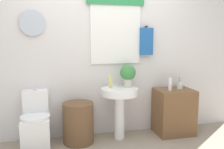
# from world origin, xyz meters

# --- Properties ---
(back_wall) EXTENTS (4.40, 0.18, 2.60)m
(back_wall) POSITION_xyz_m (0.00, 1.15, 1.31)
(back_wall) COLOR silver
(back_wall) RESTS_ON ground_plane
(toilet) EXTENTS (0.38, 0.51, 0.76)m
(toilet) POSITION_xyz_m (-0.95, 0.88, 0.29)
(toilet) COLOR white
(toilet) RESTS_ON ground_plane
(laundry_hamper) EXTENTS (0.43, 0.43, 0.57)m
(laundry_hamper) POSITION_xyz_m (-0.39, 0.85, 0.28)
(laundry_hamper) COLOR brown
(laundry_hamper) RESTS_ON ground_plane
(pedestal_sink) EXTENTS (0.53, 0.53, 0.75)m
(pedestal_sink) POSITION_xyz_m (0.20, 0.85, 0.57)
(pedestal_sink) COLOR white
(pedestal_sink) RESTS_ON ground_plane
(faucet) EXTENTS (0.03, 0.03, 0.10)m
(faucet) POSITION_xyz_m (0.20, 0.97, 0.80)
(faucet) COLOR silver
(faucet) RESTS_ON pedestal_sink
(wooden_cabinet) EXTENTS (0.55, 0.44, 0.68)m
(wooden_cabinet) POSITION_xyz_m (1.06, 0.85, 0.34)
(wooden_cabinet) COLOR brown
(wooden_cabinet) RESTS_ON ground_plane
(soap_bottle) EXTENTS (0.05, 0.05, 0.18)m
(soap_bottle) POSITION_xyz_m (0.08, 0.90, 0.84)
(soap_bottle) COLOR #DBD166
(soap_bottle) RESTS_ON pedestal_sink
(potted_plant) EXTENTS (0.23, 0.23, 0.32)m
(potted_plant) POSITION_xyz_m (0.34, 0.91, 0.94)
(potted_plant) COLOR beige
(potted_plant) RESTS_ON pedestal_sink
(lotion_bottle) EXTENTS (0.05, 0.05, 0.19)m
(lotion_bottle) POSITION_xyz_m (0.96, 0.81, 0.78)
(lotion_bottle) COLOR white
(lotion_bottle) RESTS_ON wooden_cabinet
(toothbrush_cup) EXTENTS (0.08, 0.08, 0.19)m
(toothbrush_cup) POSITION_xyz_m (1.15, 0.87, 0.74)
(toothbrush_cup) COLOR silver
(toothbrush_cup) RESTS_ON wooden_cabinet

